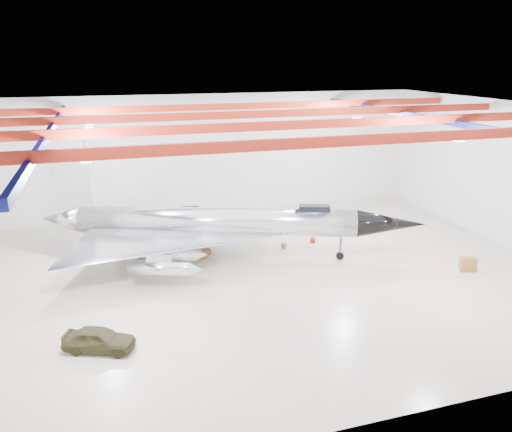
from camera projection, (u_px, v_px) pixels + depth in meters
name	position (u px, v px, depth m)	size (l,w,h in m)	color
floor	(258.00, 275.00, 33.68)	(40.00, 40.00, 0.00)	#B7A991
wall_back	(209.00, 155.00, 45.68)	(40.00, 40.00, 0.00)	silver
wall_right	(510.00, 176.00, 37.62)	(30.00, 30.00, 0.00)	silver
ceiling	(258.00, 110.00, 30.35)	(40.00, 40.00, 0.00)	#0A0F38
ceiling_structure	(258.00, 121.00, 30.55)	(39.50, 29.50, 1.08)	maroon
jet_aircraft	(216.00, 225.00, 36.00)	(26.85, 20.38, 7.61)	silver
jeep	(99.00, 339.00, 24.88)	(1.44, 3.58, 1.22)	#38341C
desk	(468.00, 264.00, 34.20)	(1.07, 0.54, 0.99)	brown
crate_ply	(204.00, 256.00, 36.44)	(0.49, 0.39, 0.34)	olive
toolbox_red	(230.00, 236.00, 40.60)	(0.47, 0.38, 0.33)	#A32310
engine_drum	(284.00, 245.00, 38.48)	(0.42, 0.42, 0.38)	#59595B
parts_bin	(248.00, 229.00, 42.16)	(0.64, 0.51, 0.45)	olive
crate_small	(173.00, 249.00, 37.85)	(0.37, 0.30, 0.26)	#59595B
tool_chest	(313.00, 240.00, 39.57)	(0.43, 0.43, 0.39)	#A32310
oil_barrel	(206.00, 252.00, 37.12)	(0.61, 0.49, 0.43)	olive
spares_box	(255.00, 235.00, 40.68)	(0.45, 0.45, 0.41)	#59595B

